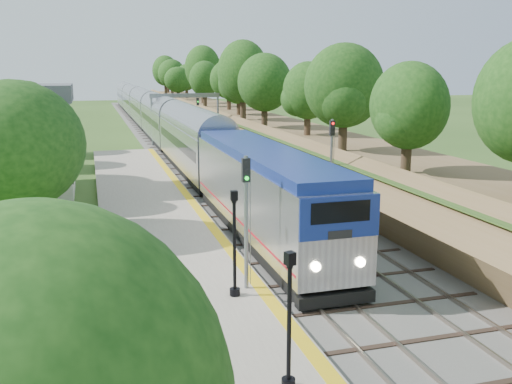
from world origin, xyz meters
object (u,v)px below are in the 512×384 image
object	(u,v)px
lamppost_mid	(289,329)
signal_farside	(331,155)
signal_gantry	(185,105)
lamppost_far	(234,250)
signal_platform	(246,208)
train	(153,117)
station_building	(12,141)

from	to	relation	value
lamppost_mid	signal_farside	world-z (taller)	signal_farside
signal_gantry	lamppost_mid	bearing A→B (deg)	-96.44
signal_gantry	lamppost_mid	distance (m)	55.27
lamppost_far	signal_farside	distance (m)	16.37
signal_gantry	signal_platform	size ratio (longest dim) A/B	1.55
lamppost_far	signal_gantry	bearing A→B (deg)	82.87
lamppost_far	signal_farside	size ratio (longest dim) A/B	0.72
signal_platform	signal_farside	size ratio (longest dim) A/B	0.93
lamppost_mid	signal_farside	bearing A→B (deg)	63.51
lamppost_mid	signal_platform	xyz separation A→B (m)	(0.82, 7.45, 1.56)
lamppost_mid	lamppost_far	bearing A→B (deg)	88.46
train	signal_farside	distance (m)	48.99
signal_platform	train	bearing A→B (deg)	87.28
signal_gantry	train	size ratio (longest dim) A/B	0.06
train	lamppost_far	bearing A→B (deg)	-93.29
station_building	signal_farside	bearing A→B (deg)	-26.24
station_building	lamppost_mid	world-z (taller)	station_building
lamppost_far	signal_farside	world-z (taller)	signal_farside
signal_gantry	signal_platform	distance (m)	47.72
signal_platform	lamppost_far	bearing A→B (deg)	-135.91
signal_gantry	signal_platform	world-z (taller)	signal_gantry
train	signal_platform	world-z (taller)	signal_platform
station_building	lamppost_far	world-z (taller)	station_building
lamppost_far	lamppost_mid	bearing A→B (deg)	-91.54
signal_gantry	lamppost_far	distance (m)	48.47
station_building	signal_farside	world-z (taller)	station_building
station_building	signal_platform	distance (m)	25.02
signal_gantry	train	bearing A→B (deg)	100.28
signal_farside	signal_gantry	bearing A→B (deg)	96.09
signal_platform	signal_farside	bearing A→B (deg)	53.86
lamppost_far	signal_platform	world-z (taller)	signal_platform
train	signal_gantry	bearing A→B (deg)	-79.72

